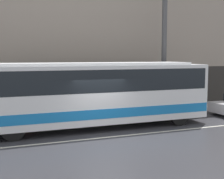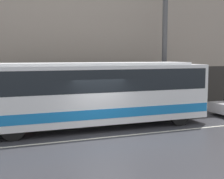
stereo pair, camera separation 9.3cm
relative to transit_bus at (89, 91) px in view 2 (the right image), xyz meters
name	(u,v)px [view 2 (the right image)]	position (x,y,z in m)	size (l,w,h in m)	color
ground_plane	(105,137)	(0.09, -2.05, -1.82)	(60.00, 60.00, 0.00)	#333338
sidewalk	(75,115)	(0.09, 3.20, -1.75)	(60.00, 2.49, 0.14)	gray
building_facade	(68,7)	(0.09, 4.58, 4.73)	(60.00, 0.35, 13.54)	gray
lane_stripe	(105,137)	(0.09, -2.05, -1.82)	(54.00, 0.14, 0.01)	beige
transit_bus	(89,91)	(0.00, 0.00, 0.00)	(12.20, 2.61, 3.24)	white
utility_pole_near	(165,43)	(5.67, 2.48, 2.52)	(0.32, 0.32, 8.39)	#4C4C4F
pedestrian_waiting	(28,101)	(-2.59, 3.56, -0.84)	(0.36, 0.36, 1.79)	maroon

